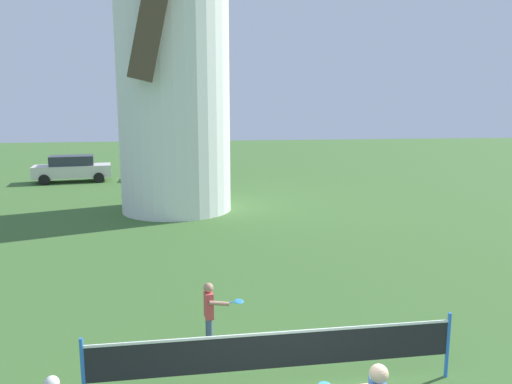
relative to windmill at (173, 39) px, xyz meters
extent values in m
cylinder|color=white|center=(0.00, 0.02, -1.46)|extent=(4.60, 4.60, 11.26)
cylinder|color=blue|center=(-1.23, -13.91, -6.54)|extent=(0.06, 0.06, 1.10)
cylinder|color=blue|center=(4.42, -13.91, -6.54)|extent=(0.06, 0.06, 1.10)
cube|color=black|center=(1.59, -13.91, -6.41)|extent=(5.61, 0.01, 0.55)
cube|color=white|center=(1.59, -13.91, -6.12)|extent=(5.61, 0.02, 0.04)
sphere|color=#DBB28E|center=(2.41, -15.83, -5.74)|extent=(0.22, 0.22, 0.22)
cylinder|color=slate|center=(0.66, -12.19, -6.81)|extent=(0.11, 0.11, 0.54)
cylinder|color=slate|center=(0.67, -12.33, -6.81)|extent=(0.11, 0.11, 0.54)
cube|color=#DB4C4C|center=(0.67, -12.26, -6.30)|extent=(0.17, 0.28, 0.48)
sphere|color=tan|center=(0.67, -12.26, -5.97)|extent=(0.18, 0.18, 0.18)
cylinder|color=tan|center=(0.65, -12.09, -6.32)|extent=(0.08, 0.08, 0.36)
cylinder|color=tan|center=(0.85, -12.40, -6.23)|extent=(0.38, 0.12, 0.14)
cylinder|color=#338CCC|center=(0.99, -12.38, -6.23)|extent=(0.22, 0.05, 0.04)
ellipsoid|color=#338CCC|center=(1.21, -12.36, -6.23)|extent=(0.21, 0.26, 0.03)
sphere|color=silver|center=(-1.83, -13.36, -6.97)|extent=(0.24, 0.24, 0.24)
cube|color=silver|center=(-6.20, 9.09, -6.44)|extent=(4.56, 2.30, 0.70)
cube|color=#2D333D|center=(-6.20, 9.09, -5.81)|extent=(2.63, 1.83, 0.56)
cylinder|color=black|center=(-4.85, 10.14, -6.79)|extent=(0.62, 0.26, 0.60)
cylinder|color=black|center=(-4.61, 8.46, -6.79)|extent=(0.62, 0.26, 0.60)
cylinder|color=black|center=(-7.78, 9.72, -6.79)|extent=(0.62, 0.26, 0.60)
cylinder|color=black|center=(-7.54, 8.04, -6.79)|extent=(0.62, 0.26, 0.60)
cube|color=#1E232D|center=(-0.45, 9.55, -6.44)|extent=(3.88, 1.76, 0.70)
cube|color=#2D333D|center=(-0.45, 9.55, -5.81)|extent=(2.18, 1.53, 0.56)
cylinder|color=black|center=(0.85, 10.42, -6.79)|extent=(0.60, 0.19, 0.60)
cylinder|color=black|center=(0.87, 8.72, -6.79)|extent=(0.60, 0.19, 0.60)
cylinder|color=black|center=(-1.77, 10.38, -6.79)|extent=(0.60, 0.19, 0.60)
cylinder|color=black|center=(-1.75, 8.68, -6.79)|extent=(0.60, 0.19, 0.60)
camera|label=1|loc=(0.26, -20.59, -2.76)|focal=33.84mm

